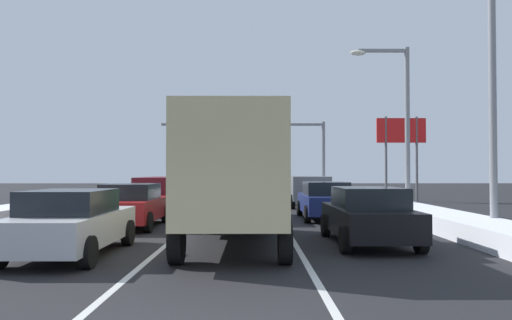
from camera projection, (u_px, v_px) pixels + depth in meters
name	position (u px, v px, depth m)	size (l,w,h in m)	color
ground_plane	(239.00, 219.00, 19.95)	(120.00, 120.00, 0.00)	black
lane_stripe_between_right_lane_and_center_lane	(276.00, 211.00, 23.60)	(0.14, 40.03, 0.01)	silver
lane_stripe_between_center_lane_and_left_lane	(206.00, 211.00, 23.58)	(0.14, 40.03, 0.01)	silver
snow_bank_right_shoulder	(386.00, 206.00, 23.64)	(1.80, 40.03, 0.55)	white
snow_bank_left_shoulder	(96.00, 203.00, 23.56)	(1.32, 40.03, 0.84)	white
sedan_black_right_lane_nearest	(368.00, 215.00, 13.01)	(2.00, 4.50, 1.51)	black
sedan_navy_right_lane_second	(325.00, 200.00, 19.86)	(2.00, 4.50, 1.51)	navy
suv_gray_right_lane_third	(307.00, 188.00, 26.88)	(2.16, 4.90, 1.67)	slate
box_truck_center_lane_nearest	(235.00, 173.00, 12.63)	(2.53, 7.20, 3.36)	#937F60
suv_green_center_lane_second	(233.00, 194.00, 20.21)	(2.16, 4.90, 1.67)	#1E5633
sedan_white_center_lane_third	(239.00, 193.00, 26.46)	(2.00, 4.50, 1.51)	silver
sedan_silver_left_lane_nearest	(72.00, 222.00, 11.22)	(2.00, 4.50, 1.51)	#B7BABF
sedan_red_left_lane_second	(132.00, 205.00, 16.96)	(2.00, 4.50, 1.51)	maroon
suv_maroon_left_lane_third	(165.00, 191.00, 22.86)	(2.16, 4.90, 1.67)	maroon
traffic_light_gantry	(262.00, 137.00, 41.89)	(14.00, 0.47, 6.20)	slate
street_lamp_right_near	(481.00, 55.00, 14.66)	(2.66, 0.36, 9.16)	gray
street_lamp_right_mid	(399.00, 113.00, 21.92)	(2.66, 0.36, 7.50)	gray
roadside_sign_right	(401.00, 139.00, 31.82)	(3.20, 0.16, 5.50)	#59595B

